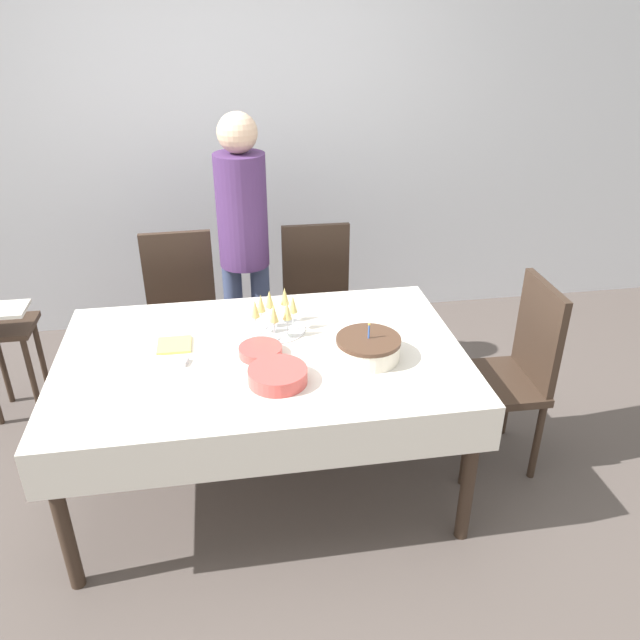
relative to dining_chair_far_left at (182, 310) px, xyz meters
The scene contains 15 objects.
ground_plane 1.12m from the dining_chair_far_left, 65.85° to the right, with size 12.00×12.00×0.00m, color #564C47.
wall_back 1.31m from the dining_chair_far_left, 67.18° to the left, with size 8.00×0.05×2.70m.
dining_table 0.98m from the dining_chair_far_left, 65.85° to the right, with size 1.80×1.15×0.74m.
dining_chair_far_left is the anchor object (origin of this frame).
dining_chair_far_right 0.80m from the dining_chair_far_left, ahead, with size 0.43×0.43×0.97m.
dining_chair_right_end 1.85m from the dining_chair_far_left, 28.92° to the right, with size 0.43×0.43×0.97m.
birthday_cake 1.35m from the dining_chair_far_left, 49.82° to the right, with size 0.28×0.28×0.17m.
champagne_tray 0.90m from the dining_chair_far_left, 55.45° to the right, with size 0.28×0.28×0.18m.
plate_stack_main 1.25m from the dining_chair_far_left, 68.65° to the right, with size 0.25×0.25×0.06m.
plate_stack_dessert 1.02m from the dining_chair_far_left, 66.75° to the right, with size 0.19×0.19×0.04m.
cake_knife 1.53m from the dining_chair_far_left, 56.68° to the right, with size 0.29×0.11×0.00m.
fork_pile 0.95m from the dining_chair_far_left, 90.39° to the right, with size 0.18×0.10×0.02m.
napkin_pile 0.80m from the dining_chair_far_left, 88.96° to the right, with size 0.15×0.15×0.01m.
person_standing 0.58m from the dining_chair_far_left, ahead, with size 0.28×0.28×1.63m.
high_chair 0.95m from the dining_chair_far_left, behind, with size 0.33×0.35×0.71m.
Camera 1 is at (-0.13, -2.41, 2.15)m, focal length 35.00 mm.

